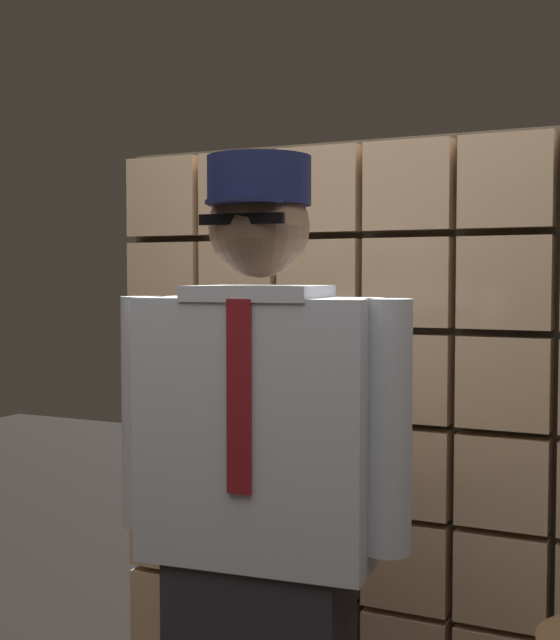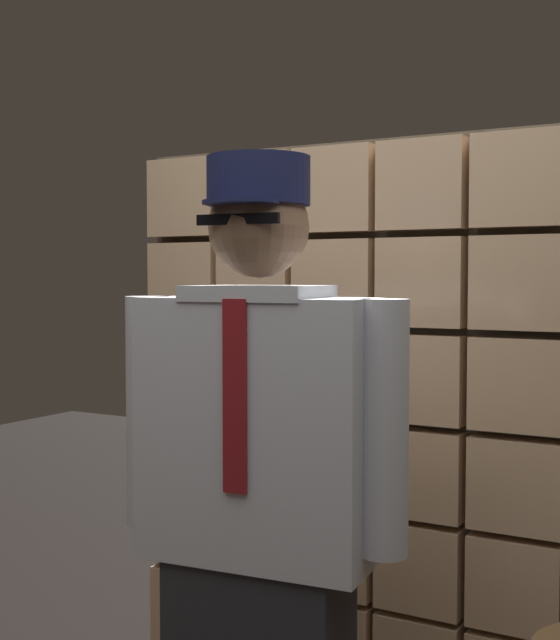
# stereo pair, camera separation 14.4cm
# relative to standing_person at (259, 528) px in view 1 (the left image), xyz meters

# --- Properties ---
(glass_block_wall) EXTENTS (1.96, 0.10, 1.96)m
(glass_block_wall) POSITION_rel_standing_person_xyz_m (0.16, 0.65, 0.02)
(glass_block_wall) COLOR #E0B78C
(glass_block_wall) RESTS_ON ground
(standing_person) EXTENTS (0.72, 0.33, 1.81)m
(standing_person) POSITION_rel_standing_person_xyz_m (0.00, 0.00, 0.00)
(standing_person) COLOR #28282D
(standing_person) RESTS_ON ground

